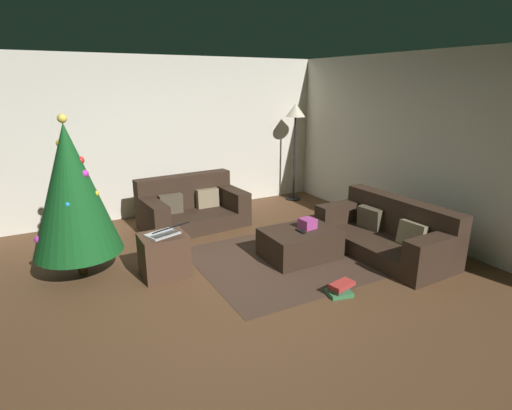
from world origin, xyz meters
TOP-DOWN VIEW (x-y plane):
  - ground_plane at (0.00, 0.00)m, footprint 6.40×6.40m
  - rear_partition at (0.00, 3.14)m, footprint 6.40×0.12m
  - corner_partition at (3.14, 0.00)m, footprint 0.12×6.40m
  - couch_left at (0.33, 2.25)m, footprint 1.62×1.03m
  - couch_right at (2.25, -0.04)m, footprint 0.92×1.82m
  - ottoman at (1.13, 0.40)m, footprint 0.93×0.68m
  - gift_box at (1.26, 0.41)m, footprint 0.20×0.20m
  - tv_remote at (1.10, 0.34)m, footprint 0.06×0.16m
  - christmas_tree at (-1.40, 1.24)m, footprint 0.99×0.99m
  - side_table at (-0.55, 0.72)m, footprint 0.52×0.44m
  - laptop at (-0.53, 0.66)m, footprint 0.46×0.49m
  - book_stack at (0.96, -0.63)m, footprint 0.32×0.25m
  - corner_lamp at (2.57, 2.70)m, footprint 0.36×0.36m
  - area_rug at (1.13, 0.40)m, footprint 2.60×2.00m

SIDE VIEW (x-z plane):
  - ground_plane at x=0.00m, z-range 0.00..0.00m
  - area_rug at x=1.13m, z-range 0.00..0.01m
  - book_stack at x=0.96m, z-range 0.00..0.14m
  - ottoman at x=1.13m, z-range 0.00..0.37m
  - side_table at x=-0.55m, z-range 0.00..0.51m
  - couch_right at x=2.25m, z-range -0.09..0.62m
  - couch_left at x=0.33m, z-range -0.10..0.67m
  - tv_remote at x=1.10m, z-range 0.37..0.39m
  - gift_box at x=1.26m, z-range 0.37..0.50m
  - laptop at x=-0.53m, z-range 0.47..0.65m
  - christmas_tree at x=-1.40m, z-range 0.09..1.96m
  - rear_partition at x=0.00m, z-range 0.00..2.60m
  - corner_partition at x=3.14m, z-range 0.00..2.60m
  - corner_lamp at x=2.57m, z-range 0.64..2.46m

